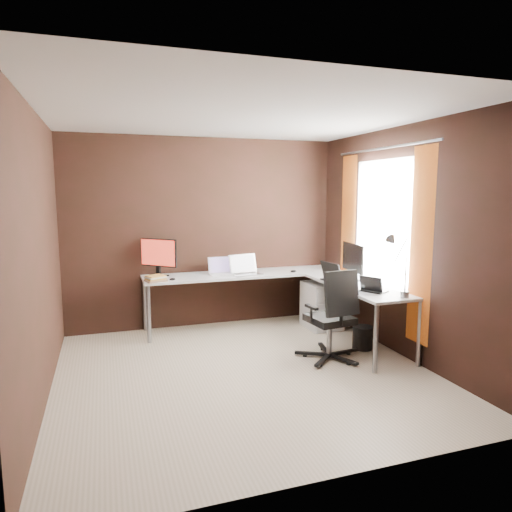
{
  "coord_description": "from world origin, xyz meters",
  "views": [
    {
      "loc": [
        -1.27,
        -4.16,
        1.8
      ],
      "look_at": [
        0.44,
        0.95,
        1.03
      ],
      "focal_mm": 32.0,
      "sensor_mm": 36.0,
      "label": 1
    }
  ],
  "objects_px": {
    "monitor_right": "(353,259)",
    "monitor_left": "(158,255)",
    "drawer_pedestal": "(322,305)",
    "laptop_silver": "(245,270)",
    "desk_lamp": "(397,258)",
    "laptop_black_small": "(373,288)",
    "wastebasket": "(363,337)",
    "laptop_black_big": "(335,277)",
    "book_stack": "(156,279)",
    "office_chair": "(331,333)",
    "laptop_white": "(222,271)"
  },
  "relations": [
    {
      "from": "monitor_right",
      "to": "monitor_left",
      "type": "bearing_deg",
      "value": 71.4
    },
    {
      "from": "drawer_pedestal",
      "to": "laptop_silver",
      "type": "relative_size",
      "value": 1.45
    },
    {
      "from": "monitor_right",
      "to": "drawer_pedestal",
      "type": "bearing_deg",
      "value": 21.34
    },
    {
      "from": "laptop_silver",
      "to": "desk_lamp",
      "type": "height_order",
      "value": "desk_lamp"
    },
    {
      "from": "laptop_black_small",
      "to": "wastebasket",
      "type": "xyz_separation_m",
      "value": [
        0.06,
        0.27,
        -0.64
      ]
    },
    {
      "from": "laptop_black_big",
      "to": "desk_lamp",
      "type": "xyz_separation_m",
      "value": [
        0.21,
        -0.9,
        0.35
      ]
    },
    {
      "from": "book_stack",
      "to": "office_chair",
      "type": "height_order",
      "value": "office_chair"
    },
    {
      "from": "monitor_left",
      "to": "office_chair",
      "type": "xyz_separation_m",
      "value": [
        1.63,
        -1.58,
        -0.71
      ]
    },
    {
      "from": "laptop_black_small",
      "to": "book_stack",
      "type": "height_order",
      "value": "laptop_black_small"
    },
    {
      "from": "desk_lamp",
      "to": "wastebasket",
      "type": "distance_m",
      "value": 1.13
    },
    {
      "from": "drawer_pedestal",
      "to": "laptop_black_small",
      "type": "relative_size",
      "value": 1.89
    },
    {
      "from": "laptop_white",
      "to": "laptop_black_small",
      "type": "xyz_separation_m",
      "value": [
        1.28,
        -1.52,
        -0.01
      ]
    },
    {
      "from": "wastebasket",
      "to": "office_chair",
      "type": "bearing_deg",
      "value": -159.74
    },
    {
      "from": "monitor_right",
      "to": "laptop_white",
      "type": "xyz_separation_m",
      "value": [
        -1.41,
        0.86,
        -0.21
      ]
    },
    {
      "from": "laptop_silver",
      "to": "book_stack",
      "type": "xyz_separation_m",
      "value": [
        -1.15,
        -0.12,
        -0.02
      ]
    },
    {
      "from": "drawer_pedestal",
      "to": "book_stack",
      "type": "bearing_deg",
      "value": 175.99
    },
    {
      "from": "monitor_left",
      "to": "monitor_right",
      "type": "bearing_deg",
      "value": 18.83
    },
    {
      "from": "laptop_white",
      "to": "desk_lamp",
      "type": "height_order",
      "value": "desk_lamp"
    },
    {
      "from": "laptop_black_big",
      "to": "office_chair",
      "type": "bearing_deg",
      "value": 140.71
    },
    {
      "from": "monitor_left",
      "to": "laptop_white",
      "type": "xyz_separation_m",
      "value": [
        0.8,
        -0.14,
        -0.22
      ]
    },
    {
      "from": "laptop_black_big",
      "to": "laptop_black_small",
      "type": "distance_m",
      "value": 0.65
    },
    {
      "from": "monitor_right",
      "to": "wastebasket",
      "type": "height_order",
      "value": "monitor_right"
    },
    {
      "from": "desk_lamp",
      "to": "office_chair",
      "type": "relative_size",
      "value": 0.64
    },
    {
      "from": "wastebasket",
      "to": "laptop_white",
      "type": "bearing_deg",
      "value": 136.99
    },
    {
      "from": "desk_lamp",
      "to": "wastebasket",
      "type": "bearing_deg",
      "value": 101.91
    },
    {
      "from": "laptop_white",
      "to": "office_chair",
      "type": "xyz_separation_m",
      "value": [
        0.84,
        -1.44,
        -0.49
      ]
    },
    {
      "from": "laptop_white",
      "to": "wastebasket",
      "type": "bearing_deg",
      "value": -43.23
    },
    {
      "from": "laptop_black_big",
      "to": "wastebasket",
      "type": "relative_size",
      "value": 1.49
    },
    {
      "from": "laptop_black_small",
      "to": "desk_lamp",
      "type": "xyz_separation_m",
      "value": [
        0.1,
        -0.26,
        0.36
      ]
    },
    {
      "from": "drawer_pedestal",
      "to": "monitor_right",
      "type": "bearing_deg",
      "value": -74.59
    },
    {
      "from": "drawer_pedestal",
      "to": "laptop_white",
      "type": "bearing_deg",
      "value": 164.74
    },
    {
      "from": "laptop_silver",
      "to": "book_stack",
      "type": "bearing_deg",
      "value": 177.6
    },
    {
      "from": "desk_lamp",
      "to": "office_chair",
      "type": "xyz_separation_m",
      "value": [
        -0.54,
        0.34,
        -0.84
      ]
    },
    {
      "from": "monitor_right",
      "to": "laptop_black_big",
      "type": "xyz_separation_m",
      "value": [
        -0.25,
        -0.02,
        -0.2
      ]
    },
    {
      "from": "monitor_right",
      "to": "laptop_black_big",
      "type": "bearing_deg",
      "value": 100.75
    },
    {
      "from": "monitor_left",
      "to": "wastebasket",
      "type": "distance_m",
      "value": 2.7
    },
    {
      "from": "laptop_silver",
      "to": "book_stack",
      "type": "distance_m",
      "value": 1.16
    },
    {
      "from": "monitor_right",
      "to": "laptop_black_big",
      "type": "distance_m",
      "value": 0.32
    },
    {
      "from": "laptop_white",
      "to": "wastebasket",
      "type": "height_order",
      "value": "laptop_white"
    },
    {
      "from": "laptop_white",
      "to": "office_chair",
      "type": "bearing_deg",
      "value": -59.95
    },
    {
      "from": "drawer_pedestal",
      "to": "laptop_silver",
      "type": "height_order",
      "value": "laptop_silver"
    },
    {
      "from": "laptop_silver",
      "to": "wastebasket",
      "type": "relative_size",
      "value": 1.57
    },
    {
      "from": "drawer_pedestal",
      "to": "monitor_right",
      "type": "height_order",
      "value": "monitor_right"
    },
    {
      "from": "monitor_left",
      "to": "laptop_white",
      "type": "height_order",
      "value": "monitor_left"
    },
    {
      "from": "book_stack",
      "to": "wastebasket",
      "type": "xyz_separation_m",
      "value": [
        2.21,
        -1.06,
        -0.63
      ]
    },
    {
      "from": "drawer_pedestal",
      "to": "monitor_left",
      "type": "xyz_separation_m",
      "value": [
        -2.07,
        0.49,
        0.7
      ]
    },
    {
      "from": "book_stack",
      "to": "laptop_black_small",
      "type": "bearing_deg",
      "value": -31.68
    },
    {
      "from": "laptop_white",
      "to": "drawer_pedestal",
      "type": "bearing_deg",
      "value": -15.47
    },
    {
      "from": "office_chair",
      "to": "laptop_black_small",
      "type": "bearing_deg",
      "value": -17.22
    },
    {
      "from": "monitor_right",
      "to": "laptop_white",
      "type": "relative_size",
      "value": 1.64
    }
  ]
}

